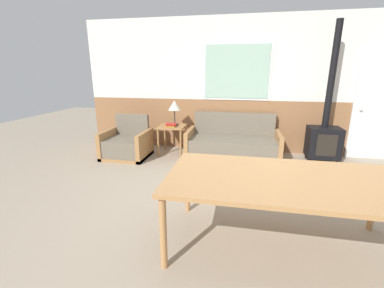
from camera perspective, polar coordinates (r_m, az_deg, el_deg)
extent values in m
plane|color=gray|center=(3.27, 14.02, -14.96)|extent=(16.00, 16.00, 0.00)
cube|color=#8E603D|center=(5.56, 13.33, 3.91)|extent=(7.20, 0.06, 1.07)
cube|color=silver|center=(5.46, 14.27, 17.91)|extent=(7.20, 0.06, 1.63)
cube|color=white|center=(5.41, 9.89, 15.55)|extent=(1.35, 0.01, 1.12)
cube|color=#99BCA8|center=(5.40, 9.89, 15.55)|extent=(1.27, 0.02, 1.04)
cube|color=#9E7042|center=(5.20, 8.89, -2.49)|extent=(1.80, 0.83, 0.06)
cube|color=#6B6051|center=(5.12, 8.97, -0.52)|extent=(1.64, 0.75, 0.33)
cube|color=#6B6051|center=(5.40, 9.34, 4.56)|extent=(1.64, 0.10, 0.45)
cube|color=#9E7042|center=(5.23, -0.46, 0.48)|extent=(0.08, 0.83, 0.53)
cube|color=#9E7042|center=(5.17, 18.57, -0.54)|extent=(0.08, 0.83, 0.53)
cube|color=#9E7042|center=(5.29, -14.19, -2.46)|extent=(0.85, 0.77, 0.06)
cube|color=#6B6051|center=(5.22, -14.43, -0.50)|extent=(0.69, 0.69, 0.33)
cube|color=#6B6051|center=(5.44, -13.10, 4.30)|extent=(0.69, 0.10, 0.42)
cube|color=#9E7042|center=(5.40, -18.07, 0.20)|extent=(0.08, 0.77, 0.53)
cube|color=#9E7042|center=(5.07, -10.42, -0.26)|extent=(0.08, 0.77, 0.53)
cube|color=#9E7042|center=(5.22, -4.43, 3.92)|extent=(0.52, 0.52, 0.03)
cylinder|color=#9E7042|center=(5.15, -7.52, 0.28)|extent=(0.04, 0.04, 0.56)
cylinder|color=#9E7042|center=(5.02, -2.52, 0.01)|extent=(0.04, 0.04, 0.56)
cylinder|color=#9E7042|center=(5.57, -6.02, 1.54)|extent=(0.04, 0.04, 0.56)
cylinder|color=#9E7042|center=(5.46, -1.38, 1.31)|extent=(0.04, 0.04, 0.56)
cylinder|color=#262628|center=(5.30, -3.84, 4.37)|extent=(0.16, 0.16, 0.02)
cylinder|color=#262628|center=(5.27, -3.87, 6.00)|extent=(0.02, 0.02, 0.29)
cone|color=beige|center=(5.23, -3.92, 8.57)|extent=(0.25, 0.25, 0.19)
cube|color=gold|center=(5.14, -4.86, 3.97)|extent=(0.18, 0.11, 0.02)
cube|color=#B22823|center=(5.14, -4.66, 4.18)|extent=(0.22, 0.14, 0.02)
cube|color=#B22823|center=(5.12, -4.70, 4.41)|extent=(0.21, 0.16, 0.03)
cube|color=#B27F4C|center=(2.49, 19.89, -7.49)|extent=(2.14, 1.09, 0.04)
cylinder|color=#B27F4C|center=(2.30, -6.40, -19.09)|extent=(0.06, 0.06, 0.68)
cylinder|color=#B27F4C|center=(3.11, -0.97, -9.03)|extent=(0.06, 0.06, 0.68)
cylinder|color=#B27F4C|center=(3.37, 35.54, -10.21)|extent=(0.06, 0.06, 0.68)
cylinder|color=black|center=(5.21, 24.78, -3.54)|extent=(0.04, 0.04, 0.10)
cylinder|color=black|center=(5.34, 29.46, -3.71)|extent=(0.04, 0.04, 0.10)
cylinder|color=black|center=(5.53, 24.01, -2.38)|extent=(0.04, 0.04, 0.10)
cylinder|color=black|center=(5.65, 28.44, -2.57)|extent=(0.04, 0.04, 0.10)
cube|color=black|center=(5.34, 27.12, 0.34)|extent=(0.56, 0.43, 0.56)
cube|color=black|center=(5.13, 27.75, -0.30)|extent=(0.34, 0.01, 0.39)
cylinder|color=black|center=(5.22, 28.69, 13.18)|extent=(0.11, 0.11, 1.82)
cube|color=white|center=(5.99, 36.29, 6.52)|extent=(0.93, 0.04, 1.99)
sphere|color=silver|center=(5.82, 33.47, 6.39)|extent=(0.06, 0.06, 0.06)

